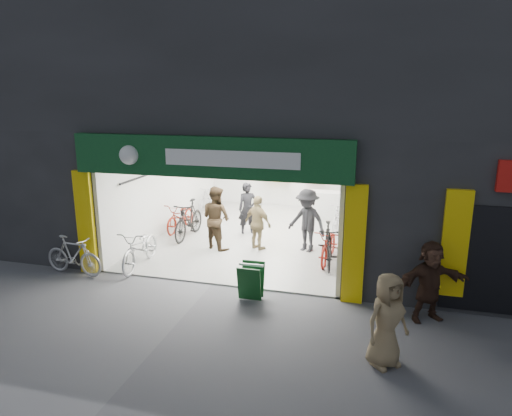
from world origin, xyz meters
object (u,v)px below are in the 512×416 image
at_px(bike_left_front, 141,248).
at_px(parked_bike, 73,256).
at_px(pedestrian_near, 387,320).
at_px(sandwich_board, 251,280).
at_px(bike_right_front, 328,245).

distance_m(bike_left_front, parked_bike, 1.62).
height_order(pedestrian_near, sandwich_board, pedestrian_near).
bearing_deg(sandwich_board, bike_left_front, 160.53).
distance_m(bike_left_front, bike_right_front, 4.87).
height_order(bike_right_front, parked_bike, bike_right_front).
bearing_deg(sandwich_board, parked_bike, 176.61).
bearing_deg(bike_right_front, parked_bike, -168.43).
bearing_deg(sandwich_board, pedestrian_near, -33.58).
relative_size(bike_right_front, pedestrian_near, 1.14).
relative_size(bike_left_front, parked_bike, 1.20).
bearing_deg(bike_right_front, pedestrian_near, -81.00).
bearing_deg(parked_bike, pedestrian_near, -98.95).
bearing_deg(pedestrian_near, bike_left_front, 113.46).
bearing_deg(bike_right_front, bike_left_front, -172.65).
xyz_separation_m(bike_left_front, pedestrian_near, (6.10, -2.91, 0.28)).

